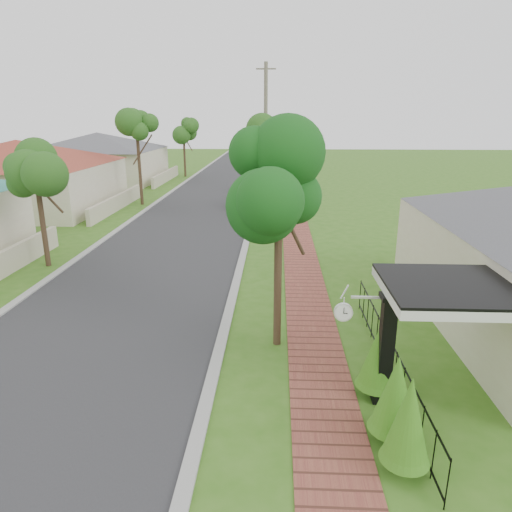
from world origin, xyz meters
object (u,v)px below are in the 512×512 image
(parked_car_red, at_px, (252,196))
(station_clock, at_px, (345,311))
(parked_car_white, at_px, (256,184))
(near_tree, at_px, (279,188))
(utility_pole, at_px, (266,140))
(porch_post, at_px, (385,354))

(parked_car_red, bearing_deg, station_clock, -72.18)
(parked_car_white, distance_m, near_tree, 26.56)
(utility_pole, distance_m, station_clock, 20.12)
(parked_car_white, relative_size, near_tree, 0.78)
(porch_post, bearing_deg, parked_car_red, 100.41)
(porch_post, bearing_deg, near_tree, 133.23)
(parked_car_red, height_order, near_tree, near_tree)
(parked_car_white, height_order, utility_pole, utility_pole)
(porch_post, relative_size, utility_pole, 0.28)
(porch_post, xyz_separation_m, parked_car_red, (-4.15, 22.60, -0.35))
(porch_post, height_order, parked_car_white, porch_post)
(parked_car_white, distance_m, utility_pole, 9.47)
(parked_car_white, xyz_separation_m, near_tree, (1.80, -26.25, 3.65))
(parked_car_red, xyz_separation_m, station_clock, (3.29, -22.20, 1.18))
(parked_car_red, distance_m, near_tree, 20.49)
(parked_car_red, height_order, parked_car_white, parked_car_red)
(porch_post, bearing_deg, utility_pole, 98.86)
(station_clock, bearing_deg, utility_pole, 96.60)
(station_clock, bearing_deg, parked_car_white, 96.62)
(parked_car_white, bearing_deg, near_tree, -97.39)
(parked_car_red, relative_size, utility_pole, 0.49)
(parked_car_white, bearing_deg, porch_post, -93.10)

